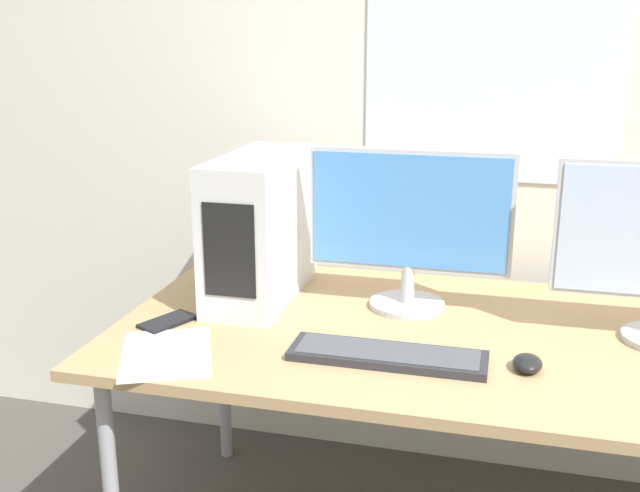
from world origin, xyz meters
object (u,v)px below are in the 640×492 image
object	(u,v)px
pc_tower	(261,227)
keyboard	(388,355)
monitor_main	(410,223)
cell_phone	(168,322)
mouse	(527,363)

from	to	relation	value
pc_tower	keyboard	xyz separation A→B (m)	(0.43, -0.35, -0.20)
monitor_main	cell_phone	bearing A→B (deg)	-155.05
pc_tower	monitor_main	size ratio (longest dim) A/B	0.91
monitor_main	cell_phone	distance (m)	0.70
mouse	cell_phone	xyz separation A→B (m)	(-0.92, 0.06, -0.01)
mouse	keyboard	bearing A→B (deg)	-175.61
cell_phone	keyboard	bearing A→B (deg)	17.41
monitor_main	mouse	xyz separation A→B (m)	(0.32, -0.33, -0.23)
mouse	cell_phone	bearing A→B (deg)	176.56
keyboard	cell_phone	distance (m)	0.61
pc_tower	keyboard	distance (m)	0.59
keyboard	pc_tower	bearing A→B (deg)	140.59
pc_tower	monitor_main	xyz separation A→B (m)	(0.43, 0.00, 0.04)
pc_tower	mouse	bearing A→B (deg)	-23.75
keyboard	mouse	size ratio (longest dim) A/B	5.14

